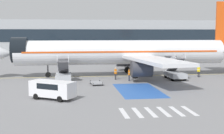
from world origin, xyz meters
TOP-DOWN VIEW (x-y plane):
  - ground_plane at (0.00, 0.00)m, footprint 600.00×600.00m
  - apron_leadline_yellow at (0.20, -0.61)m, footprint 77.31×0.34m
  - apron_stand_patch_blue at (0.20, -13.38)m, footprint 5.02×9.98m
  - apron_walkway_bar_0 at (-3.40, -23.77)m, footprint 0.44×3.60m
  - apron_walkway_bar_1 at (-2.20, -23.77)m, footprint 0.44×3.60m
  - apron_walkway_bar_2 at (-1.00, -23.77)m, footprint 0.44×3.60m
  - apron_walkway_bar_3 at (0.20, -23.77)m, footprint 0.44×3.60m
  - apron_walkway_bar_4 at (1.40, -23.77)m, footprint 0.44×3.60m
  - apron_walkway_bar_5 at (2.60, -23.77)m, footprint 0.44×3.60m
  - airliner at (0.88, -0.61)m, footprint 43.37×32.50m
  - boarding_stairs_forward at (-8.97, -5.07)m, footprint 2.21×5.23m
  - boarding_stairs_aft at (7.68, -5.11)m, footprint 2.21×5.23m
  - fuel_tanker at (6.45, 18.57)m, footprint 9.76×3.68m
  - service_van_1 at (-9.89, -17.21)m, footprint 5.04×4.15m
  - baggage_cart at (-4.49, -8.45)m, footprint 1.74×2.73m
  - ground_crew_0 at (0.50, -5.90)m, footprint 0.35×0.48m
  - ground_crew_1 at (-1.29, -4.46)m, footprint 0.35×0.48m
  - ground_crew_2 at (12.10, -3.60)m, footprint 0.48×0.44m
  - terminal_building at (-3.10, 54.71)m, footprint 131.97×12.10m

SIDE VIEW (x-z plane):
  - ground_plane at x=0.00m, z-range 0.00..0.00m
  - apron_leadline_yellow at x=0.20m, z-range 0.00..0.01m
  - apron_stand_patch_blue at x=0.20m, z-range 0.00..0.01m
  - apron_walkway_bar_0 at x=-3.40m, z-range 0.00..0.01m
  - apron_walkway_bar_1 at x=-2.20m, z-range 0.00..0.01m
  - apron_walkway_bar_2 at x=-1.00m, z-range 0.00..0.01m
  - apron_walkway_bar_3 at x=0.20m, z-range 0.00..0.01m
  - apron_walkway_bar_4 at x=1.40m, z-range 0.00..0.01m
  - apron_walkway_bar_5 at x=2.60m, z-range 0.00..0.01m
  - baggage_cart at x=-4.49m, z-range -0.18..0.69m
  - boarding_stairs_forward at x=-8.97m, z-range -0.99..2.94m
  - boarding_stairs_aft at x=7.68m, z-range -1.08..3.10m
  - ground_crew_0 at x=0.50m, z-range 0.14..1.94m
  - ground_crew_2 at x=12.10m, z-range 0.14..1.94m
  - ground_crew_1 at x=-1.29m, z-range 0.14..1.96m
  - service_van_1 at x=-9.89m, z-range 0.20..2.15m
  - fuel_tanker at x=6.45m, z-range 0.01..3.32m
  - airliner at x=0.88m, z-range -2.22..9.89m
  - terminal_building at x=-3.10m, z-range 0.00..11.06m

